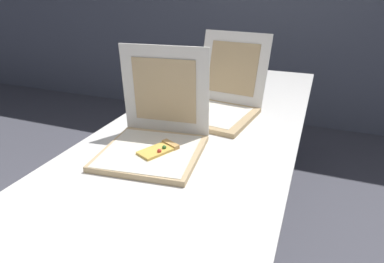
{
  "coord_description": "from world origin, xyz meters",
  "views": [
    {
      "loc": [
        0.46,
        -0.63,
        1.33
      ],
      "look_at": [
        0.02,
        0.48,
        0.8
      ],
      "focal_mm": 30.87,
      "sensor_mm": 36.0,
      "label": 1
    }
  ],
  "objects_px": {
    "pizza_box_front": "(155,138)",
    "cup_white_far": "(195,93)",
    "table": "(202,137)",
    "pizza_box_middle": "(218,104)",
    "cup_white_mid": "(148,113)"
  },
  "relations": [
    {
      "from": "pizza_box_middle",
      "to": "cup_white_mid",
      "type": "relative_size",
      "value": 9.03
    },
    {
      "from": "table",
      "to": "pizza_box_front",
      "type": "relative_size",
      "value": 5.91
    },
    {
      "from": "table",
      "to": "cup_white_mid",
      "type": "distance_m",
      "value": 0.29
    },
    {
      "from": "table",
      "to": "pizza_box_front",
      "type": "distance_m",
      "value": 0.31
    },
    {
      "from": "cup_white_mid",
      "to": "cup_white_far",
      "type": "bearing_deg",
      "value": 75.9
    },
    {
      "from": "pizza_box_middle",
      "to": "cup_white_mid",
      "type": "height_order",
      "value": "pizza_box_middle"
    },
    {
      "from": "pizza_box_middle",
      "to": "cup_white_far",
      "type": "bearing_deg",
      "value": 141.47
    },
    {
      "from": "pizza_box_front",
      "to": "cup_white_far",
      "type": "height_order",
      "value": "pizza_box_front"
    },
    {
      "from": "pizza_box_front",
      "to": "pizza_box_middle",
      "type": "relative_size",
      "value": 0.81
    },
    {
      "from": "table",
      "to": "cup_white_far",
      "type": "distance_m",
      "value": 0.44
    },
    {
      "from": "pizza_box_middle",
      "to": "cup_white_far",
      "type": "relative_size",
      "value": 9.03
    },
    {
      "from": "pizza_box_front",
      "to": "cup_white_mid",
      "type": "height_order",
      "value": "pizza_box_front"
    },
    {
      "from": "table",
      "to": "cup_white_far",
      "type": "height_order",
      "value": "cup_white_far"
    },
    {
      "from": "pizza_box_middle",
      "to": "cup_white_far",
      "type": "xyz_separation_m",
      "value": [
        -0.2,
        0.21,
        -0.03
      ]
    },
    {
      "from": "table",
      "to": "pizza_box_middle",
      "type": "relative_size",
      "value": 4.81
    }
  ]
}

